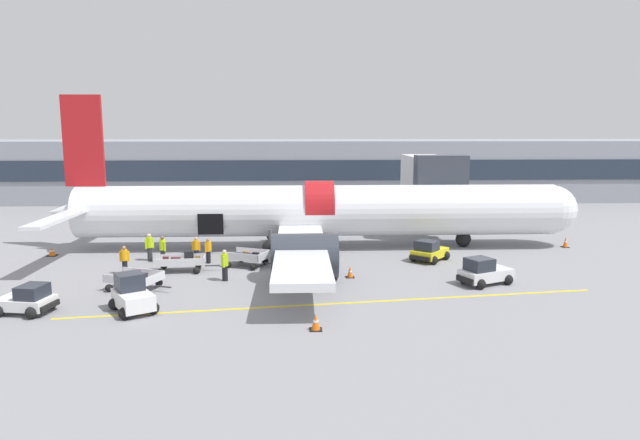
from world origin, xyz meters
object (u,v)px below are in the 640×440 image
(baggage_cart_empty, at_px, (136,280))
(ground_crew_loader_b, at_px, (125,259))
(baggage_tug_lead, at_px, (27,301))
(baggage_cart_loading, at_px, (182,263))
(baggage_tug_rear, at_px, (484,273))
(airplane, at_px, (312,212))
(ground_crew_marshal, at_px, (196,249))
(ground_crew_driver, at_px, (150,246))
(ground_crew_supervisor, at_px, (163,249))
(ground_crew_helper, at_px, (208,250))
(ground_crew_loader_a, at_px, (225,264))
(baggage_tug_spare, at_px, (132,296))
(baggage_tug_mid, at_px, (429,252))
(baggage_cart_queued, at_px, (248,258))

(baggage_cart_empty, xyz_separation_m, ground_crew_loader_b, (-1.49, 3.18, 0.42))
(baggage_tug_lead, xyz_separation_m, baggage_cart_loading, (5.58, 7.49, -0.07))
(baggage_tug_rear, xyz_separation_m, ground_crew_loader_b, (-20.18, 3.01, 0.24))
(airplane, bearing_deg, ground_crew_marshal, -151.96)
(ground_crew_loader_b, xyz_separation_m, ground_crew_driver, (0.58, 3.41, 0.04))
(baggage_tug_rear, bearing_deg, ground_crew_supervisor, 162.76)
(ground_crew_supervisor, bearing_deg, ground_crew_marshal, 5.48)
(baggage_tug_lead, xyz_separation_m, baggage_tug_rear, (22.57, 3.95, 0.07))
(baggage_tug_rear, distance_m, baggage_cart_empty, 18.69)
(airplane, bearing_deg, ground_crew_loader_b, -147.95)
(ground_crew_helper, bearing_deg, ground_crew_loader_b, -150.02)
(baggage_tug_lead, relative_size, ground_crew_loader_a, 1.53)
(baggage_tug_lead, distance_m, baggage_cart_empty, 5.42)
(ground_crew_loader_b, bearing_deg, ground_crew_driver, 80.38)
(baggage_tug_spare, relative_size, ground_crew_loader_b, 1.69)
(baggage_tug_lead, distance_m, baggage_tug_rear, 22.91)
(baggage_tug_rear, relative_size, ground_crew_marshal, 2.02)
(baggage_cart_loading, bearing_deg, ground_crew_supervisor, 126.11)
(baggage_tug_mid, relative_size, baggage_cart_queued, 0.86)
(baggage_cart_loading, relative_size, ground_crew_loader_b, 2.29)
(baggage_tug_mid, relative_size, ground_crew_driver, 1.65)
(ground_crew_helper, bearing_deg, ground_crew_supervisor, 175.93)
(baggage_tug_rear, height_order, baggage_cart_loading, baggage_tug_rear)
(ground_crew_loader_b, relative_size, ground_crew_marshal, 1.04)
(airplane, distance_m, ground_crew_driver, 11.18)
(ground_crew_driver, bearing_deg, baggage_tug_rear, -18.15)
(ground_crew_loader_a, bearing_deg, baggage_cart_loading, 141.59)
(baggage_cart_empty, xyz_separation_m, ground_crew_driver, (-0.91, 6.59, 0.46))
(ground_crew_driver, distance_m, ground_crew_supervisor, 1.18)
(baggage_cart_empty, bearing_deg, airplane, 46.54)
(ground_crew_loader_b, distance_m, ground_crew_marshal, 4.68)
(ground_crew_loader_a, distance_m, ground_crew_supervisor, 6.29)
(ground_crew_supervisor, height_order, ground_crew_marshal, ground_crew_supervisor)
(airplane, bearing_deg, ground_crew_helper, -146.62)
(airplane, height_order, baggage_cart_queued, airplane)
(ground_crew_marshal, bearing_deg, baggage_tug_mid, -1.34)
(baggage_cart_empty, xyz_separation_m, ground_crew_supervisor, (0.07, 5.94, 0.44))
(ground_crew_loader_a, xyz_separation_m, ground_crew_driver, (-5.42, 5.11, -0.00))
(baggage_cart_loading, xyz_separation_m, ground_crew_driver, (-2.61, 2.88, 0.42))
(baggage_tug_lead, bearing_deg, ground_crew_supervisor, 67.88)
(baggage_tug_mid, bearing_deg, ground_crew_loader_b, -171.93)
(airplane, height_order, baggage_tug_rear, airplane)
(baggage_tug_spare, bearing_deg, ground_crew_driver, 99.89)
(ground_crew_driver, bearing_deg, airplane, 18.53)
(baggage_tug_spare, height_order, ground_crew_loader_b, baggage_tug_spare)
(ground_crew_helper, relative_size, ground_crew_marshal, 0.99)
(baggage_cart_loading, relative_size, ground_crew_driver, 2.19)
(baggage_cart_queued, relative_size, baggage_cart_empty, 0.92)
(baggage_cart_loading, xyz_separation_m, ground_crew_marshal, (0.43, 2.43, 0.34))
(baggage_cart_empty, relative_size, ground_crew_driver, 2.07)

